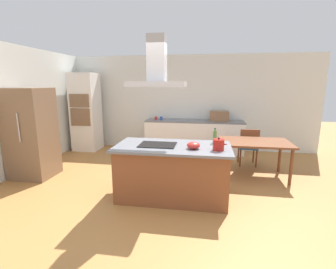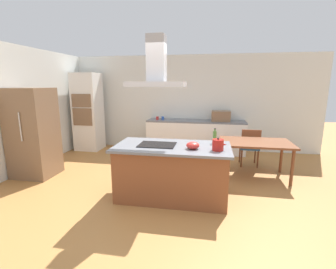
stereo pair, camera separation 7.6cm
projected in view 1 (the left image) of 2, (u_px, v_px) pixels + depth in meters
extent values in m
plane|color=#AD753D|center=(182.00, 167.00, 5.60)|extent=(16.00, 16.00, 0.00)
cube|color=silver|center=(188.00, 103.00, 7.01)|extent=(7.20, 0.10, 2.70)
cube|color=silver|center=(26.00, 109.00, 5.37)|extent=(0.10, 8.80, 2.70)
cube|color=brown|center=(173.00, 173.00, 4.06)|extent=(1.79, 0.89, 0.86)
cube|color=slate|center=(173.00, 147.00, 3.97)|extent=(1.89, 0.99, 0.04)
cube|color=black|center=(158.00, 145.00, 4.00)|extent=(0.60, 0.44, 0.01)
cylinder|color=#B21E19|center=(219.00, 145.00, 3.68)|extent=(0.17, 0.17, 0.17)
sphere|color=black|center=(219.00, 138.00, 3.66)|extent=(0.03, 0.03, 0.03)
cone|color=#B21E19|center=(226.00, 144.00, 3.66)|extent=(0.06, 0.03, 0.04)
cylinder|color=#47722D|center=(215.00, 137.00, 4.13)|extent=(0.06, 0.06, 0.20)
cylinder|color=#47722D|center=(215.00, 130.00, 4.11)|extent=(0.03, 0.03, 0.04)
cylinder|color=black|center=(215.00, 128.00, 4.10)|extent=(0.03, 0.03, 0.01)
ellipsoid|color=red|center=(193.00, 145.00, 3.76)|extent=(0.20, 0.20, 0.11)
cube|color=white|center=(194.00, 137.00, 6.81)|extent=(2.71, 0.62, 0.86)
cube|color=slate|center=(194.00, 121.00, 6.72)|extent=(2.71, 0.62, 0.04)
cube|color=brown|center=(219.00, 116.00, 6.58)|extent=(0.50, 0.38, 0.28)
cylinder|color=red|center=(156.00, 118.00, 6.83)|extent=(0.08, 0.08, 0.09)
cylinder|color=#2D56B2|center=(161.00, 118.00, 6.84)|extent=(0.08, 0.08, 0.09)
cube|color=white|center=(86.00, 112.00, 6.93)|extent=(0.70, 0.64, 2.20)
cube|color=brown|center=(79.00, 101.00, 6.54)|extent=(0.56, 0.02, 0.36)
cube|color=brown|center=(80.00, 117.00, 6.63)|extent=(0.56, 0.02, 0.48)
cube|color=brown|center=(31.00, 133.00, 4.90)|extent=(0.80, 0.70, 1.82)
cylinder|color=beige|center=(18.00, 127.00, 4.49)|extent=(0.02, 0.02, 0.55)
cube|color=brown|center=(255.00, 142.00, 4.92)|extent=(1.40, 0.90, 0.04)
cylinder|color=brown|center=(224.00, 164.00, 4.73)|extent=(0.06, 0.06, 0.71)
cylinder|color=brown|center=(291.00, 167.00, 4.54)|extent=(0.06, 0.06, 0.71)
cylinder|color=brown|center=(222.00, 153.00, 5.45)|extent=(0.06, 0.06, 0.71)
cylinder|color=brown|center=(280.00, 156.00, 5.26)|extent=(0.06, 0.06, 0.71)
cube|color=#2D6BB7|center=(205.00, 154.00, 5.14)|extent=(0.42, 0.42, 0.04)
cube|color=brown|center=(214.00, 144.00, 5.06)|extent=(0.04, 0.42, 0.44)
cylinder|color=brown|center=(195.00, 166.00, 5.04)|extent=(0.04, 0.04, 0.41)
cylinder|color=brown|center=(196.00, 161.00, 5.38)|extent=(0.04, 0.04, 0.41)
cylinder|color=brown|center=(213.00, 167.00, 4.98)|extent=(0.04, 0.04, 0.41)
cylinder|color=brown|center=(213.00, 162.00, 5.33)|extent=(0.04, 0.04, 0.41)
cube|color=#2D6BB7|center=(248.00, 147.00, 5.70)|extent=(0.42, 0.42, 0.04)
cube|color=brown|center=(250.00, 139.00, 5.47)|extent=(0.42, 0.04, 0.44)
cylinder|color=brown|center=(238.00, 154.00, 5.95)|extent=(0.04, 0.04, 0.41)
cylinder|color=brown|center=(253.00, 154.00, 5.90)|extent=(0.04, 0.04, 0.41)
cylinder|color=brown|center=(240.00, 158.00, 5.60)|extent=(0.04, 0.04, 0.41)
cylinder|color=brown|center=(256.00, 159.00, 5.55)|extent=(0.04, 0.04, 0.41)
cube|color=#ADADB2|center=(157.00, 84.00, 3.80)|extent=(0.90, 0.55, 0.08)
cube|color=#ADADB2|center=(157.00, 58.00, 3.72)|extent=(0.28, 0.24, 0.70)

